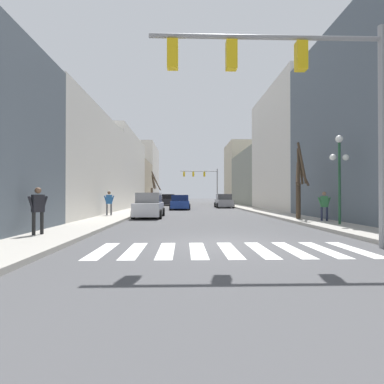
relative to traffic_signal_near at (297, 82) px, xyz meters
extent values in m
plane|color=#4C4C4F|center=(-2.06, 0.91, -4.93)|extent=(240.00, 240.00, 0.00)
cube|color=#ADA89E|center=(-8.04, 0.91, -4.85)|extent=(2.30, 90.00, 0.15)
cube|color=beige|center=(-12.19, 13.44, -1.07)|extent=(6.00, 14.49, 7.71)
cube|color=beige|center=(-12.19, 28.42, -0.49)|extent=(6.00, 15.45, 8.88)
cube|color=tan|center=(-12.19, 41.74, -1.36)|extent=(6.00, 11.20, 7.14)
cube|color=beige|center=(-12.19, 54.67, 1.03)|extent=(6.00, 14.66, 11.91)
cube|color=#515B66|center=(8.07, 9.55, 0.73)|extent=(6.00, 10.17, 11.31)
cube|color=beige|center=(8.07, 21.30, 1.18)|extent=(6.00, 13.35, 12.22)
cube|color=gray|center=(8.07, 35.77, -0.97)|extent=(6.00, 15.58, 7.91)
cube|color=#BCB299|center=(8.07, 48.52, 0.78)|extent=(6.00, 9.94, 11.40)
cube|color=white|center=(-5.66, -0.21, -4.92)|extent=(0.45, 2.60, 0.01)
cube|color=white|center=(-4.76, -0.21, -4.92)|extent=(0.45, 2.60, 0.01)
cube|color=white|center=(-3.86, -0.21, -4.92)|extent=(0.45, 2.60, 0.01)
cube|color=white|center=(-2.96, -0.21, -4.92)|extent=(0.45, 2.60, 0.01)
cube|color=white|center=(-2.06, -0.21, -4.92)|extent=(0.45, 2.60, 0.01)
cube|color=white|center=(-1.16, -0.21, -4.92)|extent=(0.45, 2.60, 0.01)
cube|color=white|center=(-0.26, -0.21, -4.92)|extent=(0.45, 2.60, 0.01)
cube|color=white|center=(0.64, -0.21, -4.92)|extent=(0.45, 2.60, 0.01)
cube|color=white|center=(1.54, -0.21, -4.92)|extent=(0.45, 2.60, 0.01)
cylinder|color=gray|center=(2.53, 0.00, -1.61)|extent=(0.18, 0.18, 6.63)
cylinder|color=gray|center=(-0.93, 0.00, 1.30)|extent=(6.91, 0.14, 0.14)
cube|color=yellow|center=(0.11, 0.00, 0.75)|extent=(0.32, 0.28, 0.84)
cube|color=yellow|center=(-1.96, 0.00, 0.75)|extent=(0.32, 0.28, 0.84)
cube|color=yellow|center=(-3.69, 0.00, 0.75)|extent=(0.32, 0.28, 0.84)
cylinder|color=gray|center=(2.53, 43.61, -1.84)|extent=(0.18, 0.18, 6.17)
cylinder|color=gray|center=(-0.71, 43.61, 0.84)|extent=(6.47, 0.14, 0.14)
cube|color=yellow|center=(0.26, 43.61, 0.29)|extent=(0.32, 0.28, 0.84)
cube|color=yellow|center=(-1.68, 43.61, 0.29)|extent=(0.32, 0.28, 0.84)
cube|color=yellow|center=(-3.29, 43.61, 0.29)|extent=(0.32, 0.28, 0.84)
cylinder|color=#1E4C2D|center=(4.21, 5.60, -2.79)|extent=(0.12, 0.12, 3.97)
sphere|color=white|center=(4.21, 5.60, -0.63)|extent=(0.36, 0.36, 0.36)
sphere|color=white|center=(3.89, 5.60, -1.52)|extent=(0.31, 0.31, 0.31)
sphere|color=white|center=(4.53, 5.60, -1.52)|extent=(0.31, 0.31, 0.31)
cube|color=navy|center=(-3.76, 23.81, -4.36)|extent=(1.93, 4.66, 0.77)
cube|color=#0E1C46|center=(-3.76, 23.81, -3.66)|extent=(1.78, 2.42, 0.63)
cylinder|color=black|center=(-2.78, 22.37, -4.61)|extent=(0.22, 0.64, 0.64)
cylinder|color=black|center=(-4.75, 22.37, -4.61)|extent=(0.22, 0.64, 0.64)
cylinder|color=black|center=(-2.78, 25.26, -4.61)|extent=(0.22, 0.64, 0.64)
cylinder|color=black|center=(-4.75, 25.26, -4.61)|extent=(0.22, 0.64, 0.64)
cube|color=silver|center=(-5.78, 12.32, -4.32)|extent=(1.73, 4.65, 0.85)
cube|color=slate|center=(-5.78, 12.32, -3.55)|extent=(1.59, 2.42, 0.70)
cylinder|color=black|center=(-6.66, 13.76, -4.61)|extent=(0.22, 0.64, 0.64)
cylinder|color=black|center=(-4.90, 13.76, -4.61)|extent=(0.22, 0.64, 0.64)
cylinder|color=black|center=(-6.66, 10.88, -4.61)|extent=(0.22, 0.64, 0.64)
cylinder|color=black|center=(-4.90, 10.88, -4.61)|extent=(0.22, 0.64, 0.64)
cube|color=black|center=(-5.68, 36.76, -4.33)|extent=(1.94, 4.73, 0.83)
cube|color=black|center=(-5.68, 36.76, -3.58)|extent=(1.78, 2.46, 0.68)
cylinder|color=black|center=(-6.66, 38.23, -4.61)|extent=(0.22, 0.64, 0.64)
cylinder|color=black|center=(-4.69, 38.23, -4.61)|extent=(0.22, 0.64, 0.64)
cylinder|color=black|center=(-6.66, 35.29, -4.61)|extent=(0.22, 0.64, 0.64)
cylinder|color=black|center=(-4.69, 35.29, -4.61)|extent=(0.22, 0.64, 0.64)
cube|color=gray|center=(1.60, 28.10, -4.33)|extent=(1.85, 4.14, 0.83)
cube|color=#464648|center=(1.60, 28.10, -3.58)|extent=(1.70, 2.15, 0.68)
cylinder|color=black|center=(0.66, 29.39, -4.61)|extent=(0.22, 0.64, 0.64)
cylinder|color=black|center=(2.55, 29.39, -4.61)|extent=(0.22, 0.64, 0.64)
cylinder|color=black|center=(0.66, 26.82, -4.61)|extent=(0.22, 0.64, 0.64)
cylinder|color=black|center=(2.55, 26.82, -4.61)|extent=(0.22, 0.64, 0.64)
cylinder|color=#282D47|center=(4.51, 7.50, -4.40)|extent=(0.11, 0.11, 0.76)
cylinder|color=#282D47|center=(4.24, 7.56, -4.40)|extent=(0.11, 0.11, 0.76)
cube|color=#337542|center=(4.37, 7.53, -3.72)|extent=(0.41, 0.28, 0.60)
sphere|color=#8C664C|center=(4.37, 7.53, -3.28)|extent=(0.21, 0.21, 0.21)
cylinder|color=#337542|center=(4.58, 7.48, -3.76)|extent=(0.27, 0.14, 0.58)
cylinder|color=#337542|center=(4.16, 7.57, -3.76)|extent=(0.27, 0.14, 0.58)
cylinder|color=black|center=(-8.69, 2.06, -4.37)|extent=(0.12, 0.12, 0.80)
cylinder|color=black|center=(-8.51, 2.29, -4.37)|extent=(0.12, 0.12, 0.80)
cube|color=black|center=(-8.60, 2.18, -3.66)|extent=(0.42, 0.45, 0.63)
sphere|color=brown|center=(-8.60, 2.18, -3.19)|extent=(0.23, 0.23, 0.23)
cylinder|color=black|center=(-8.74, 2.00, -3.70)|extent=(0.24, 0.27, 0.61)
cylinder|color=black|center=(-8.46, 2.36, -3.70)|extent=(0.24, 0.27, 0.61)
cylinder|color=#4C4C51|center=(-8.75, 12.42, -4.37)|extent=(0.12, 0.12, 0.80)
cylinder|color=#4C4C51|center=(-8.46, 12.43, -4.37)|extent=(0.12, 0.12, 0.80)
cube|color=#235693|center=(-8.60, 12.43, -3.66)|extent=(0.40, 0.23, 0.63)
sphere|color=brown|center=(-8.60, 12.43, -3.19)|extent=(0.23, 0.23, 0.23)
cylinder|color=#235693|center=(-8.83, 12.42, -3.70)|extent=(0.28, 0.10, 0.61)
cylinder|color=#235693|center=(-8.38, 12.43, -3.70)|extent=(0.28, 0.10, 0.61)
cylinder|color=#473828|center=(3.52, 9.06, -3.69)|extent=(0.28, 0.28, 2.18)
cylinder|color=#473828|center=(3.38, 8.65, -1.71)|extent=(0.42, 0.95, 2.36)
cylinder|color=#473828|center=(3.78, 9.36, -1.72)|extent=(0.64, 0.74, 1.97)
cylinder|color=#473828|center=(3.28, 8.60, -2.05)|extent=(0.55, 1.04, 1.35)
cylinder|color=#473828|center=(3.70, 8.73, -2.15)|extent=(0.47, 0.79, 1.40)
cylinder|color=#473828|center=(3.52, 8.49, -1.45)|extent=(0.15, 1.27, 2.52)
cylinder|color=#473828|center=(-7.87, 33.65, -3.56)|extent=(0.30, 0.30, 2.42)
cylinder|color=#473828|center=(-7.29, 33.62, -1.30)|extent=(1.25, 0.17, 2.67)
cylinder|color=#473828|center=(-7.70, 33.28, -1.47)|extent=(0.44, 0.85, 1.94)
cylinder|color=#473828|center=(-7.60, 33.14, -1.32)|extent=(0.64, 1.13, 2.54)
cylinder|color=#473828|center=(-7.52, 33.22, -1.47)|extent=(0.78, 0.98, 2.00)
cylinder|color=#473828|center=(-7.26, 34.07, -1.58)|extent=(1.31, 1.00, 2.27)
camera|label=1|loc=(-3.37, -8.71, -3.35)|focal=28.00mm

